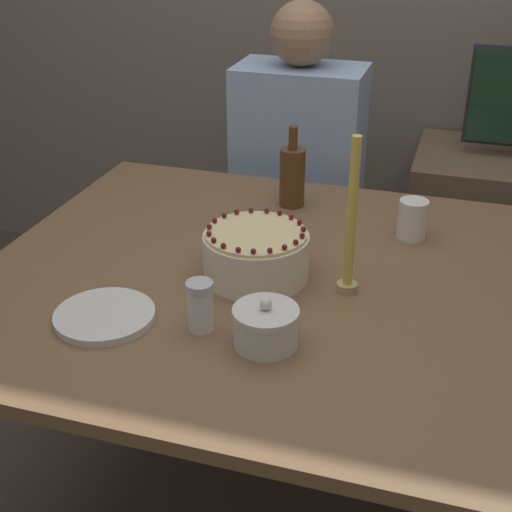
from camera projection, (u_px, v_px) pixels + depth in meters
name	position (u px, v px, depth m)	size (l,w,h in m)	color
dining_table	(256.00, 315.00, 1.68)	(1.24, 1.14, 0.77)	brown
cake	(256.00, 254.00, 1.58)	(0.24, 0.24, 0.12)	#EFE5CC
sugar_bowl	(266.00, 326.00, 1.35)	(0.13, 0.13, 0.10)	silver
sugar_shaker	(200.00, 306.00, 1.39)	(0.05, 0.05, 0.11)	white
plate_stack	(105.00, 316.00, 1.45)	(0.21, 0.21, 0.02)	silver
candle	(351.00, 229.00, 1.48)	(0.05, 0.05, 0.35)	tan
bottle	(292.00, 176.00, 1.92)	(0.07, 0.07, 0.22)	brown
cup	(412.00, 219.00, 1.76)	(0.07, 0.07, 0.10)	white
person_man_blue_shirt	(297.00, 221.00, 2.41)	(0.40, 0.34, 1.26)	#2D2D38
side_cabinet	(512.00, 254.00, 2.59)	(0.75, 0.49, 0.73)	brown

